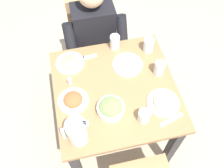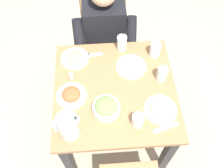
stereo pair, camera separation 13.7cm
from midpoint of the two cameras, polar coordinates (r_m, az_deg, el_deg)
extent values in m
plane|color=tan|center=(2.36, 2.17, -10.57)|extent=(8.00, 8.00, 0.00)
cube|color=#997047|center=(1.72, 2.93, -1.49)|extent=(0.82, 0.82, 0.03)
cube|color=#232328|center=(2.27, 10.58, 1.92)|extent=(0.06, 0.06, 0.70)
cube|color=#232328|center=(2.22, -7.54, 0.86)|extent=(0.06, 0.06, 0.70)
cube|color=#232328|center=(1.97, 14.20, -15.25)|extent=(0.06, 0.06, 0.70)
cube|color=#232328|center=(1.92, -7.54, -17.03)|extent=(0.06, 0.06, 0.70)
cube|color=tan|center=(2.60, 3.62, 7.57)|extent=(0.04, 0.04, 0.41)
cube|color=tan|center=(2.59, -3.94, 7.16)|extent=(0.04, 0.04, 0.41)
cube|color=tan|center=(2.40, 4.48, 1.37)|extent=(0.04, 0.04, 0.41)
cube|color=tan|center=(2.38, -3.66, 0.89)|extent=(0.04, 0.04, 0.41)
cube|color=tan|center=(2.31, 0.14, 7.64)|extent=(0.40, 0.40, 0.03)
cube|color=tan|center=(2.28, -0.19, 14.73)|extent=(0.38, 0.04, 0.42)
cube|color=black|center=(2.10, 0.21, 11.67)|extent=(0.32, 0.20, 0.50)
cylinder|color=#473D33|center=(2.20, 2.77, 3.10)|extent=(0.11, 0.38, 0.11)
cylinder|color=#473D33|center=(2.25, 3.05, -3.62)|extent=(0.10, 0.10, 0.43)
cylinder|color=black|center=(2.01, 6.30, 9.55)|extent=(0.08, 0.23, 0.37)
cylinder|color=#473D33|center=(2.19, -1.67, 2.84)|extent=(0.11, 0.38, 0.11)
cylinder|color=#473D33|center=(2.24, -1.28, -3.89)|extent=(0.10, 0.10, 0.43)
cylinder|color=black|center=(1.98, -5.33, 8.95)|extent=(0.08, 0.23, 0.37)
cylinder|color=silver|center=(1.49, -7.11, -9.54)|extent=(0.12, 0.12, 0.19)
cube|color=silver|center=(1.49, -10.07, -9.51)|extent=(0.02, 0.02, 0.11)
cube|color=silver|center=(1.41, -5.26, -8.09)|extent=(0.04, 0.03, 0.02)
cylinder|color=white|center=(1.60, 1.17, -5.68)|extent=(0.17, 0.17, 0.05)
ellipsoid|color=#759951|center=(1.57, 1.19, -5.09)|extent=(0.14, 0.14, 0.06)
cylinder|color=white|center=(1.81, 6.47, 3.72)|extent=(0.21, 0.21, 0.01)
ellipsoid|color=white|center=(1.79, 6.52, 4.08)|extent=(0.13, 0.13, 0.05)
cylinder|color=white|center=(1.68, -6.75, -2.78)|extent=(0.20, 0.20, 0.01)
ellipsoid|color=#CC5B33|center=(1.66, -6.82, -2.43)|extent=(0.12, 0.12, 0.06)
cylinder|color=white|center=(1.66, 13.07, -5.76)|extent=(0.21, 0.21, 0.01)
ellipsoid|color=#B7AD89|center=(1.65, 13.19, -5.48)|extent=(0.13, 0.13, 0.05)
cylinder|color=white|center=(1.85, -6.22, 5.59)|extent=(0.20, 0.20, 0.01)
ellipsoid|color=#E0C670|center=(1.84, -6.26, 5.87)|extent=(0.12, 0.12, 0.03)
cylinder|color=silver|center=(1.87, 11.73, 7.40)|extent=(0.08, 0.08, 0.11)
cylinder|color=silver|center=(1.56, 8.34, -8.19)|extent=(0.08, 0.08, 0.09)
cylinder|color=silver|center=(1.75, 13.36, 2.06)|extent=(0.07, 0.07, 0.11)
cylinder|color=silver|center=(1.88, 4.33, 9.06)|extent=(0.07, 0.07, 0.11)
cylinder|color=white|center=(1.74, -6.87, 1.50)|extent=(0.03, 0.03, 0.04)
cylinder|color=#B2B2B7|center=(1.72, -6.96, 2.01)|extent=(0.03, 0.03, 0.01)
cube|color=silver|center=(1.62, 14.35, -9.61)|extent=(0.17, 0.07, 0.01)
cube|color=silver|center=(1.86, -5.73, 5.85)|extent=(0.18, 0.06, 0.01)
cube|color=silver|center=(1.87, -2.64, 6.39)|extent=(0.17, 0.04, 0.01)
camera|label=1|loc=(0.07, -87.68, 3.60)|focal=40.84mm
camera|label=2|loc=(0.07, 92.32, -3.60)|focal=40.84mm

